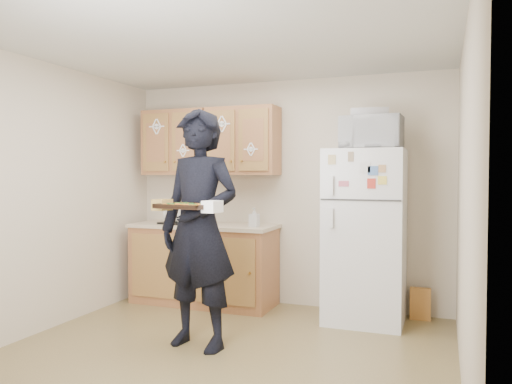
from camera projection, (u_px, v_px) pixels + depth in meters
floor at (216, 358)px, 3.95m from camera, size 3.60×3.60×0.00m
ceiling at (216, 40)px, 3.86m from camera, size 3.60×3.60×0.00m
wall_back at (285, 193)px, 5.59m from camera, size 3.60×0.04×2.50m
wall_front at (43, 220)px, 2.22m from camera, size 3.60×0.04×2.50m
wall_left at (37, 197)px, 4.54m from camera, size 0.04×3.60×2.50m
wall_right at (465, 206)px, 3.27m from camera, size 0.04×3.60×2.50m
refrigerator at (365, 236)px, 4.92m from camera, size 0.75×0.70×1.70m
base_cabinet at (204, 265)px, 5.61m from camera, size 1.60×0.60×0.86m
countertop at (204, 226)px, 5.60m from camera, size 1.64×0.64×0.04m
upper_cab_left at (178, 143)px, 5.83m from camera, size 0.80×0.33×0.75m
upper_cab_right at (243, 141)px, 5.54m from camera, size 0.80×0.33×0.75m
cereal_box at (420, 304)px, 4.99m from camera, size 0.20×0.07×0.32m
person at (199, 229)px, 4.18m from camera, size 0.79×0.58×2.00m
baking_tray at (186, 207)px, 3.88m from camera, size 0.46×0.37×0.04m
pizza_front_left at (171, 205)px, 3.86m from camera, size 0.14×0.14×0.02m
pizza_front_right at (191, 206)px, 3.77m from camera, size 0.14×0.14×0.02m
pizza_back_left at (182, 204)px, 3.99m from camera, size 0.14×0.14×0.02m
pizza_back_right at (202, 205)px, 3.89m from camera, size 0.14×0.14×0.02m
pizza_center at (186, 205)px, 3.88m from camera, size 0.14×0.14×0.02m
microwave at (371, 133)px, 4.82m from camera, size 0.59×0.41×0.32m
foil_pan at (370, 113)px, 4.84m from camera, size 0.38×0.29×0.08m
dish_rack at (177, 218)px, 5.60m from camera, size 0.39×0.31×0.14m
bowl at (184, 220)px, 5.57m from camera, size 0.26×0.26×0.05m
soap_bottle at (254, 217)px, 5.28m from camera, size 0.10×0.10×0.20m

